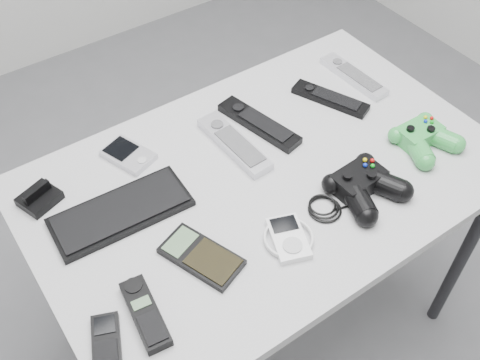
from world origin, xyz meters
TOP-DOWN VIEW (x-y plane):
  - floor at (0.00, 0.00)m, footprint 3.50×3.50m
  - desk at (0.10, 0.04)m, footprint 1.04×0.67m
  - pda_keyboard at (-0.22, 0.13)m, footprint 0.29×0.14m
  - dock_bracket at (-0.35, 0.25)m, footprint 0.10×0.09m
  - pda at (-0.13, 0.26)m, footprint 0.11×0.13m
  - remote_silver_a at (0.08, 0.16)m, footprint 0.06×0.22m
  - remote_black_a at (0.17, 0.18)m, footprint 0.10×0.23m
  - remote_black_b at (0.38, 0.15)m, footprint 0.12×0.20m
  - remote_silver_b at (0.48, 0.19)m, footprint 0.06×0.21m
  - mobile_phone at (-0.37, -0.12)m, footprint 0.09×0.12m
  - cordless_handset at (-0.29, -0.11)m, footprint 0.07×0.15m
  - calculator at (-0.14, -0.06)m, footprint 0.13×0.18m
  - mp3_player at (0.02, -0.13)m, footprint 0.13×0.14m
  - controller_black at (0.23, -0.11)m, footprint 0.27×0.18m
  - controller_green at (0.45, -0.08)m, footprint 0.14×0.15m

SIDE VIEW (x-z plane):
  - floor at x=0.00m, z-range 0.00..0.00m
  - desk at x=0.10m, z-range 0.29..0.99m
  - calculator at x=-0.14m, z-range 0.70..0.71m
  - pda_keyboard at x=-0.22m, z-range 0.70..0.71m
  - pda at x=-0.13m, z-range 0.70..0.72m
  - mobile_phone at x=-0.37m, z-range 0.70..0.72m
  - remote_black_b at x=0.38m, z-range 0.70..0.72m
  - mp3_player at x=0.02m, z-range 0.70..0.72m
  - remote_silver_b at x=0.48m, z-range 0.70..0.72m
  - remote_black_a at x=0.17m, z-range 0.70..0.72m
  - cordless_handset at x=-0.29m, z-range 0.70..0.72m
  - remote_silver_a at x=0.08m, z-range 0.70..0.72m
  - dock_bracket at x=-0.35m, z-range 0.70..0.74m
  - controller_green at x=0.45m, z-range 0.70..0.75m
  - controller_black at x=0.23m, z-range 0.70..0.75m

